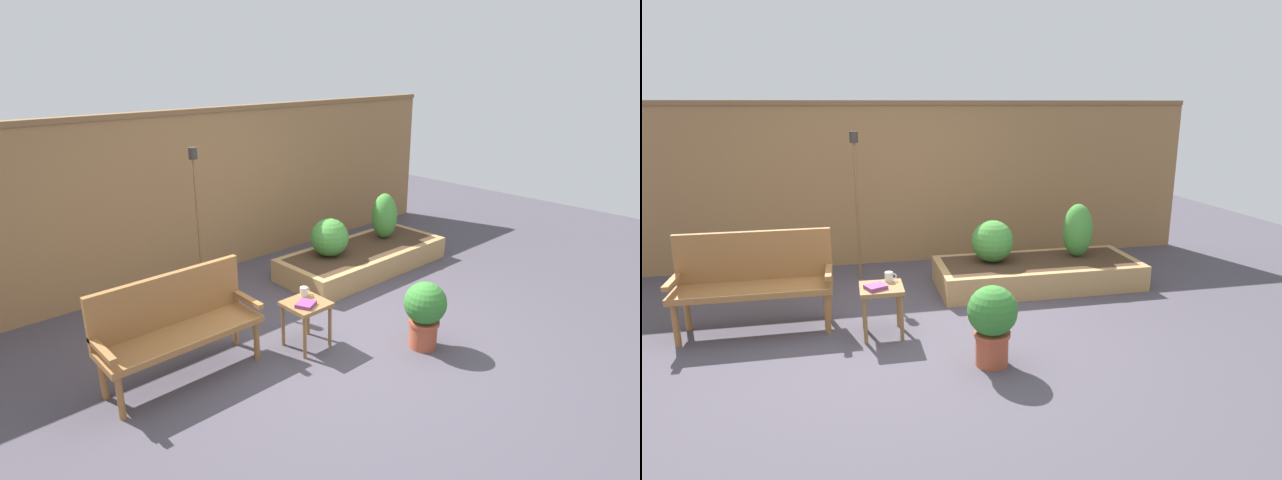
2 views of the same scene
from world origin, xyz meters
TOP-DOWN VIEW (x-y plane):
  - ground_plane at (0.00, 0.00)m, footprint 14.00×14.00m
  - fence_back at (0.00, 2.60)m, footprint 8.40×0.14m
  - garden_bench at (-1.51, 0.61)m, footprint 1.44×0.48m
  - side_table at (-0.34, 0.19)m, footprint 0.40×0.40m
  - cup_on_table at (-0.25, 0.32)m, footprint 0.11×0.08m
  - book_on_table at (-0.39, 0.13)m, footprint 0.23×0.22m
  - potted_boxwood at (0.51, -0.60)m, footprint 0.42×0.42m
  - raised_planter_bed at (1.58, 1.22)m, footprint 2.40×1.00m
  - shrub_near_bench at (1.04, 1.32)m, footprint 0.50×0.50m
  - shrub_far_corner at (2.11, 1.32)m, footprint 0.36×0.36m
  - tiki_torch at (-0.49, 1.93)m, footprint 0.10×0.10m

SIDE VIEW (x-z plane):
  - ground_plane at x=0.00m, z-range 0.00..0.00m
  - raised_planter_bed at x=1.58m, z-range 0.00..0.30m
  - side_table at x=-0.34m, z-range 0.16..0.64m
  - potted_boxwood at x=0.51m, z-range 0.06..0.75m
  - book_on_table at x=-0.39m, z-range 0.48..0.52m
  - cup_on_table at x=-0.25m, z-range 0.48..0.57m
  - garden_bench at x=-1.51m, z-range 0.07..1.01m
  - shrub_near_bench at x=1.04m, z-range 0.30..0.80m
  - shrub_far_corner at x=2.11m, z-range 0.30..0.95m
  - fence_back at x=0.00m, z-range 0.01..2.17m
  - tiki_torch at x=-0.49m, z-range 0.32..2.13m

